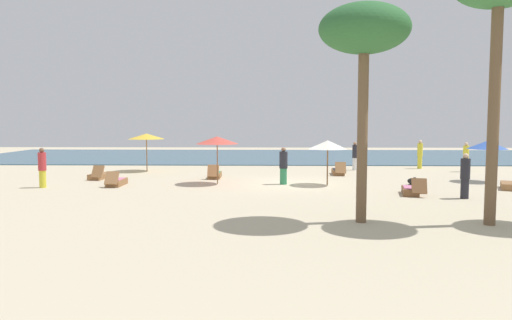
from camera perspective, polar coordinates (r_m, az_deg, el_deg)
ground_plane at (r=22.91m, az=3.06°, el=-2.79°), size 60.00×60.00×0.00m
ocean_water at (r=39.82m, az=2.35°, el=0.44°), size 48.00×16.00×0.06m
umbrella_0 at (r=29.06m, az=-12.62°, el=2.70°), size 2.09×2.09×2.19m
umbrella_1 at (r=22.52m, az=8.33°, el=1.76°), size 1.75×1.75×2.05m
umbrella_2 at (r=22.77m, az=-4.53°, el=2.31°), size 1.97×1.97×2.22m
umbrella_3 at (r=26.03m, az=25.29°, el=1.60°), size 1.85×1.85×1.98m
lounger_0 at (r=23.80m, az=27.44°, el=-2.62°), size 1.18×1.75×0.73m
lounger_1 at (r=25.24m, az=-4.82°, el=-1.70°), size 0.62×1.65×0.74m
lounger_2 at (r=25.97m, az=-17.68°, el=-1.74°), size 0.86×1.72×0.74m
lounger_3 at (r=23.15m, az=-15.92°, el=-2.45°), size 0.60×1.68×0.71m
lounger_4 at (r=20.54m, az=17.57°, el=-3.38°), size 0.92×1.75×0.72m
lounger_5 at (r=27.08m, az=9.53°, el=-1.31°), size 0.68×1.67×0.74m
person_0 at (r=29.63m, az=11.41°, el=0.49°), size 0.37×0.37×1.68m
person_1 at (r=31.58m, az=18.52°, el=0.65°), size 0.34×0.34×1.75m
person_2 at (r=23.50m, az=-23.59°, el=-0.81°), size 0.48×0.48×1.76m
person_3 at (r=20.17m, az=23.13°, el=-1.71°), size 0.45×0.45×1.73m
person_4 at (r=22.69m, az=3.21°, el=-0.68°), size 0.43×0.43×1.72m
person_5 at (r=30.62m, az=23.21°, el=0.34°), size 0.45×0.45×1.70m
palm_3 at (r=14.67m, az=12.47°, el=14.16°), size 2.59×2.59×6.28m
dog at (r=23.48m, az=17.83°, el=-2.38°), size 0.58×0.75×0.35m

